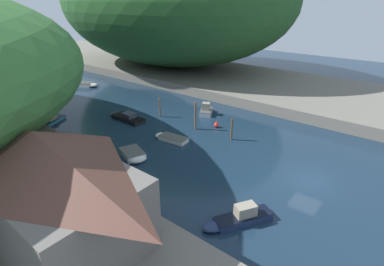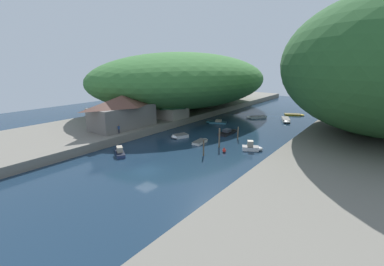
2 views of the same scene
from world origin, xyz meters
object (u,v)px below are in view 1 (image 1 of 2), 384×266
object	(u,v)px
boat_far_upstream	(54,78)
boat_yellow_tender	(134,155)
boat_far_right_bank	(46,122)
boat_navy_launch	(43,96)
waterfront_building	(44,181)
boat_small_dinghy	(170,138)
boat_open_rowboat	(237,218)
boat_near_quay	(126,117)
channel_buoy_near	(216,125)
boat_cabin_cruiser	(206,110)
person_on_quay	(131,211)
boat_red_skiff	(83,84)

from	to	relation	value
boat_far_upstream	boat_yellow_tender	distance (m)	39.13
boat_far_upstream	boat_far_right_bank	distance (m)	25.24
boat_far_upstream	boat_navy_launch	xyz separation A→B (m)	(-7.49, -10.20, 0.04)
waterfront_building	boat_small_dinghy	size ratio (longest dim) A/B	3.27
boat_open_rowboat	boat_navy_launch	distance (m)	40.69
boat_far_upstream	boat_near_quay	bearing A→B (deg)	-36.67
boat_far_upstream	channel_buoy_near	xyz separation A→B (m)	(-0.09, -39.37, 0.14)
boat_cabin_cruiser	channel_buoy_near	xyz separation A→B (m)	(-3.28, -3.95, -0.14)
boat_near_quay	person_on_quay	bearing A→B (deg)	-127.77
boat_yellow_tender	boat_far_upstream	bearing A→B (deg)	-87.22
waterfront_building	person_on_quay	bearing A→B (deg)	-48.09
boat_far_right_bank	boat_cabin_cruiser	xyz separation A→B (m)	(16.07, -13.71, 0.25)
boat_near_quay	boat_red_skiff	distance (m)	19.90
boat_small_dinghy	boat_red_skiff	distance (m)	28.65
boat_near_quay	boat_open_rowboat	bearing A→B (deg)	-109.60
boat_near_quay	person_on_quay	distance (m)	22.54
person_on_quay	channel_buoy_near	bearing A→B (deg)	-86.26
boat_navy_launch	boat_yellow_tender	size ratio (longest dim) A/B	1.35
boat_far_right_bank	boat_near_quay	bearing A→B (deg)	-156.24
channel_buoy_near	boat_yellow_tender	bearing A→B (deg)	170.02
boat_far_right_bank	boat_cabin_cruiser	world-z (taller)	boat_cabin_cruiser
boat_small_dinghy	boat_red_skiff	bearing A→B (deg)	69.93
boat_red_skiff	person_on_quay	size ratio (longest dim) A/B	3.83
boat_near_quay	boat_far_right_bank	world-z (taller)	boat_near_quay
boat_navy_launch	person_on_quay	bearing A→B (deg)	112.85
boat_open_rowboat	boat_yellow_tender	distance (m)	13.25
boat_open_rowboat	boat_near_quay	distance (m)	23.48
boat_cabin_cruiser	person_on_quay	bearing A→B (deg)	-93.75
boat_yellow_tender	boat_red_skiff	size ratio (longest dim) A/B	0.59
boat_near_quay	person_on_quay	xyz separation A→B (m)	(-13.97, -17.55, 2.14)
boat_navy_launch	channel_buoy_near	distance (m)	30.09
waterfront_building	boat_red_skiff	xyz separation A→B (m)	(23.22, 32.85, -4.58)
boat_navy_launch	boat_red_skiff	world-z (taller)	boat_red_skiff
boat_yellow_tender	boat_cabin_cruiser	world-z (taller)	boat_cabin_cruiser
boat_far_upstream	boat_far_right_bank	bearing A→B (deg)	-56.52
waterfront_building	boat_yellow_tender	distance (m)	12.85
boat_near_quay	boat_red_skiff	bearing A→B (deg)	73.40
boat_far_right_bank	channel_buoy_near	bearing A→B (deg)	-168.30
boat_open_rowboat	boat_small_dinghy	xyz separation A→B (m)	(7.24, 13.19, -0.17)
boat_yellow_tender	channel_buoy_near	xyz separation A→B (m)	(11.72, -2.06, 0.04)
boat_red_skiff	person_on_quay	distance (m)	41.67
boat_navy_launch	boat_red_skiff	bearing A→B (deg)	-133.15
waterfront_building	person_on_quay	xyz separation A→B (m)	(3.31, -3.69, -2.46)
boat_far_right_bank	person_on_quay	xyz separation A→B (m)	(-6.53, -24.26, 2.23)
waterfront_building	boat_cabin_cruiser	size ratio (longest dim) A/B	3.73
waterfront_building	boat_far_upstream	xyz separation A→B (m)	(22.72, 42.27, -4.72)
boat_open_rowboat	boat_near_quay	bearing A→B (deg)	10.42
person_on_quay	boat_cabin_cruiser	bearing A→B (deg)	-80.09
waterfront_building	boat_small_dinghy	xyz separation A→B (m)	(16.36, 5.04, -4.70)
boat_far_right_bank	boat_cabin_cruiser	bearing A→B (deg)	-154.69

